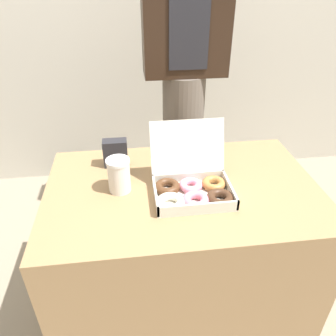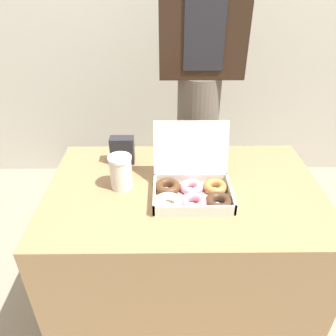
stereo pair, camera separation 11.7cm
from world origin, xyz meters
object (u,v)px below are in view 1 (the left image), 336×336
object	(u,v)px
donut_box	(192,187)
coffee_cup	(119,175)
person_customer	(185,64)
napkin_holder	(115,153)

from	to	relation	value
donut_box	coffee_cup	bearing A→B (deg)	165.87
coffee_cup	person_customer	size ratio (longest dim) A/B	0.07
donut_box	napkin_holder	world-z (taller)	donut_box
coffee_cup	person_customer	bearing A→B (deg)	60.60
donut_box	coffee_cup	world-z (taller)	donut_box
donut_box	napkin_holder	xyz separation A→B (m)	(-0.28, 0.25, 0.02)
person_customer	coffee_cup	bearing A→B (deg)	-119.40
napkin_holder	person_customer	world-z (taller)	person_customer
donut_box	person_customer	xyz separation A→B (m)	(0.08, 0.69, 0.27)
donut_box	napkin_holder	size ratio (longest dim) A/B	2.72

